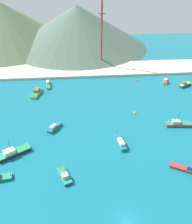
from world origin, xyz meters
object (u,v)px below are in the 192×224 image
(fishing_boat_10, at_px, (178,124))
(fishing_boat_6, at_px, (120,142))
(fishing_boat_4, at_px, (64,176))
(fishing_boat_12, at_px, (13,153))
(fishing_boat_11, at_px, (165,81))
(buoy_0, at_px, (135,113))
(fishing_boat_9, at_px, (0,178))
(fishing_boat_7, at_px, (54,127))
(buoy_1, at_px, (137,81))
(fishing_boat_2, at_px, (185,85))
(fishing_boat_1, at_px, (48,84))
(fishing_boat_3, at_px, (188,169))
(fishing_boat_5, at_px, (37,93))
(radio_tower, at_px, (102,35))

(fishing_boat_10, bearing_deg, fishing_boat_6, -159.77)
(fishing_boat_4, relative_size, fishing_boat_12, 0.69)
(fishing_boat_11, height_order, buoy_0, fishing_boat_11)
(fishing_boat_6, bearing_deg, fishing_boat_4, -144.33)
(fishing_boat_9, distance_m, fishing_boat_11, 92.36)
(fishing_boat_6, height_order, fishing_boat_7, fishing_boat_6)
(fishing_boat_11, distance_m, buoy_1, 14.57)
(fishing_boat_2, height_order, buoy_0, fishing_boat_2)
(fishing_boat_1, height_order, fishing_boat_7, fishing_boat_1)
(fishing_boat_1, bearing_deg, buoy_1, 1.65)
(fishing_boat_1, height_order, buoy_0, fishing_boat_1)
(fishing_boat_6, height_order, buoy_1, fishing_boat_6)
(fishing_boat_3, height_order, fishing_boat_5, fishing_boat_5)
(buoy_1, bearing_deg, fishing_boat_3, -89.30)
(fishing_boat_5, bearing_deg, fishing_boat_11, 6.45)
(fishing_boat_2, height_order, fishing_boat_7, fishing_boat_2)
(radio_tower, bearing_deg, fishing_boat_6, -90.59)
(fishing_boat_5, relative_size, fishing_boat_9, 1.43)
(fishing_boat_6, relative_size, fishing_boat_9, 1.29)
(fishing_boat_2, distance_m, fishing_boat_3, 60.41)
(fishing_boat_5, distance_m, fishing_boat_11, 66.37)
(fishing_boat_2, distance_m, fishing_boat_4, 81.56)
(fishing_boat_5, xyz_separation_m, fishing_boat_7, (10.22, -28.81, -0.09))
(fishing_boat_9, xyz_separation_m, buoy_0, (47.87, 32.05, -0.45))
(fishing_boat_11, bearing_deg, buoy_0, -128.97)
(fishing_boat_12, height_order, buoy_0, fishing_boat_12)
(fishing_boat_9, bearing_deg, fishing_boat_3, -1.65)
(fishing_boat_12, distance_m, radio_tower, 84.80)
(fishing_boat_1, xyz_separation_m, fishing_boat_9, (-9.11, -61.41, -0.10))
(fishing_boat_4, relative_size, fishing_boat_9, 1.08)
(fishing_boat_5, relative_size, fishing_boat_7, 1.43)
(fishing_boat_3, height_order, fishing_boat_4, fishing_boat_4)
(fishing_boat_1, xyz_separation_m, fishing_boat_5, (-4.70, -9.02, 0.18))
(fishing_boat_6, xyz_separation_m, buoy_0, (9.65, 19.25, -0.67))
(fishing_boat_6, distance_m, fishing_boat_12, 36.47)
(fishing_boat_10, height_order, buoy_1, fishing_boat_10)
(fishing_boat_6, xyz_separation_m, fishing_boat_7, (-23.60, 10.77, -0.04))
(fishing_boat_5, height_order, fishing_boat_10, fishing_boat_10)
(fishing_boat_5, xyz_separation_m, fishing_boat_11, (65.95, 7.46, -0.16))
(buoy_1, relative_size, radio_tower, 0.02)
(fishing_boat_6, bearing_deg, fishing_boat_5, 130.51)
(fishing_boat_4, xyz_separation_m, fishing_boat_12, (-17.25, 11.28, 0.24))
(fishing_boat_2, relative_size, radio_tower, 0.20)
(buoy_1, distance_m, radio_tower, 33.29)
(fishing_boat_9, relative_size, buoy_1, 8.10)
(fishing_boat_5, bearing_deg, radio_tower, 42.88)
(fishing_boat_11, bearing_deg, radio_tower, 141.87)
(fishing_boat_5, distance_m, fishing_boat_12, 42.12)
(fishing_boat_6, relative_size, fishing_boat_7, 1.29)
(fishing_boat_5, bearing_deg, fishing_boat_12, -93.50)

